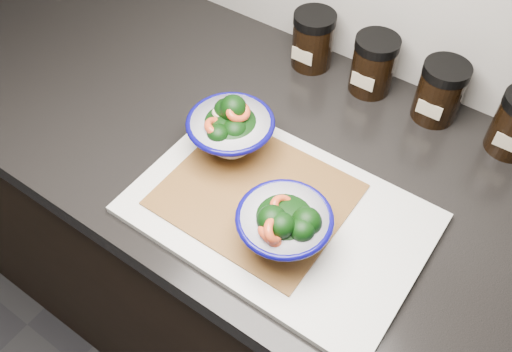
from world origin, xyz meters
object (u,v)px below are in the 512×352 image
Objects in this scene: spice_jar_a at (313,40)px; cutting_board at (279,213)px; spice_jar_c at (440,92)px; spice_jar_b at (373,65)px; bowl_right at (284,225)px; bowl_left at (231,129)px.

cutting_board is at bearing -66.18° from spice_jar_a.
spice_jar_c is (0.26, 0.00, 0.00)m from spice_jar_a.
spice_jar_a is 0.13m from spice_jar_b.
spice_jar_b reaches higher than cutting_board.
bowl_right is 0.40m from spice_jar_b.
spice_jar_a and spice_jar_c have the same top height.
cutting_board is 3.09× the size of bowl_left.
spice_jar_b is (-0.02, 0.35, 0.05)m from cutting_board.
spice_jar_a is at bearing 113.82° from cutting_board.
spice_jar_a is (-0.16, 0.35, 0.05)m from cutting_board.
spice_jar_a is at bearing 93.67° from bowl_left.
bowl_left is (-0.14, 0.06, 0.06)m from cutting_board.
cutting_board is 3.98× the size of spice_jar_b.
bowl_left is 0.29m from spice_jar_a.
bowl_left reaches higher than spice_jar_a.
bowl_right is at bearing -99.49° from spice_jar_c.
spice_jar_c is at bearing 80.51° from bowl_right.
spice_jar_b is (0.11, 0.29, -0.01)m from bowl_left.
cutting_board is 0.36m from spice_jar_b.
spice_jar_a is (-0.02, 0.29, -0.01)m from bowl_left.
bowl_right is (0.18, -0.11, -0.00)m from bowl_left.
bowl_right is at bearing -31.49° from bowl_left.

